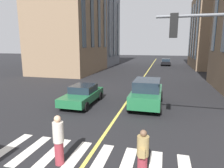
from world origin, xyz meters
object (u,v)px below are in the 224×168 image
object	(u,v)px
car_green_far	(147,93)
pedestrian_near	(59,140)
pedestrian_companion	(143,154)
car_black_mid	(166,62)
car_green_parked_b	(83,95)

from	to	relation	value
car_green_far	pedestrian_near	bearing A→B (deg)	162.97
pedestrian_companion	car_green_far	bearing A→B (deg)	4.18
car_black_mid	pedestrian_companion	world-z (taller)	pedestrian_companion
car_green_far	pedestrian_near	distance (m)	8.15
car_green_far	pedestrian_companion	distance (m)	7.78
pedestrian_near	car_green_far	bearing A→B (deg)	-17.03
car_green_parked_b	pedestrian_companion	xyz separation A→B (m)	(-7.08, -5.09, 0.11)
car_green_far	car_black_mid	size ratio (longest dim) A/B	1.07
car_green_parked_b	pedestrian_near	bearing A→B (deg)	-163.30
car_green_far	pedestrian_companion	size ratio (longest dim) A/B	2.88
pedestrian_near	car_green_parked_b	bearing A→B (deg)	16.70
car_green_parked_b	pedestrian_companion	world-z (taller)	pedestrian_companion
car_black_mid	pedestrian_near	bearing A→B (deg)	174.36
car_black_mid	pedestrian_companion	bearing A→B (deg)	178.87
car_green_far	pedestrian_companion	bearing A→B (deg)	-175.82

